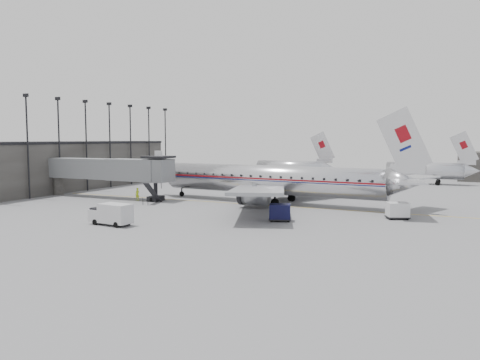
% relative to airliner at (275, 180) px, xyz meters
% --- Properties ---
extents(ground, '(160.00, 160.00, 0.00)m').
position_rel_airliner_xyz_m(ground, '(-6.79, -8.42, -3.17)').
color(ground, slate).
rests_on(ground, ground).
extents(terminal, '(12.00, 46.00, 8.00)m').
position_rel_airliner_xyz_m(terminal, '(-40.79, 1.58, 0.83)').
color(terminal, '#32302E').
rests_on(terminal, ground).
extents(apron_line, '(60.00, 0.15, 0.01)m').
position_rel_airliner_xyz_m(apron_line, '(-3.79, -2.42, -3.17)').
color(apron_line, gold).
rests_on(apron_line, ground).
extents(jet_bridge, '(21.00, 6.20, 7.10)m').
position_rel_airliner_xyz_m(jet_bridge, '(-23.45, -4.75, 1.01)').
color(jet_bridge, '#5B5D5F').
rests_on(jet_bridge, ground).
extents(floodlight_masts, '(0.90, 42.25, 15.25)m').
position_rel_airliner_xyz_m(floodlight_masts, '(-34.29, 4.58, 5.19)').
color(floodlight_masts, black).
rests_on(floodlight_masts, ground).
extents(distant_aircraft_near, '(16.39, 3.20, 10.26)m').
position_rel_airliner_xyz_m(distant_aircraft_near, '(-8.59, 33.58, -0.44)').
color(distant_aircraft_near, silver).
rests_on(distant_aircraft_near, ground).
extents(distant_aircraft_mid, '(16.39, 3.20, 10.26)m').
position_rel_airliner_xyz_m(distant_aircraft_mid, '(17.41, 37.58, -0.44)').
color(distant_aircraft_mid, silver).
rests_on(distant_aircraft_mid, ground).
extents(airliner, '(39.88, 36.82, 12.61)m').
position_rel_airliner_xyz_m(airliner, '(0.00, 0.00, 0.00)').
color(airliner, silver).
rests_on(airliner, ground).
extents(service_van, '(4.87, 2.28, 2.21)m').
position_rel_airliner_xyz_m(service_van, '(-9.61, -22.20, -2.01)').
color(service_van, silver).
rests_on(service_van, ground).
extents(baggage_cart_navy, '(2.75, 2.41, 1.82)m').
position_rel_airliner_xyz_m(baggage_cart_navy, '(5.30, -12.95, -2.21)').
color(baggage_cart_navy, black).
rests_on(baggage_cart_navy, ground).
extents(baggage_cart_white, '(2.83, 2.56, 1.82)m').
position_rel_airliner_xyz_m(baggage_cart_white, '(16.62, -6.42, -2.21)').
color(baggage_cart_white, silver).
rests_on(baggage_cart_white, ground).
extents(ramp_worker, '(0.67, 0.46, 1.79)m').
position_rel_airliner_xyz_m(ramp_worker, '(-18.79, -5.42, -2.28)').
color(ramp_worker, '#BFE01A').
rests_on(ramp_worker, ground).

